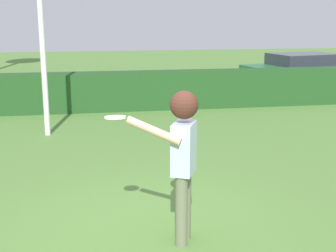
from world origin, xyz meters
TOP-DOWN VIEW (x-y plane):
  - ground_plane at (0.00, 0.00)m, footprint 60.00×60.00m
  - person at (0.37, -0.27)m, footprint 0.83×0.53m
  - frisbee at (-0.37, -0.18)m, footprint 0.24×0.24m
  - hedge_row at (0.00, 7.77)m, footprint 21.60×0.90m
  - parked_car_green at (7.01, 10.48)m, footprint 4.44×2.45m

SIDE VIEW (x-z plane):
  - ground_plane at x=0.00m, z-range 0.00..0.00m
  - hedge_row at x=0.00m, z-range 0.00..1.03m
  - parked_car_green at x=7.01m, z-range 0.06..1.31m
  - person at x=0.37m, z-range 0.23..2.00m
  - frisbee at x=-0.37m, z-range 1.47..1.51m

